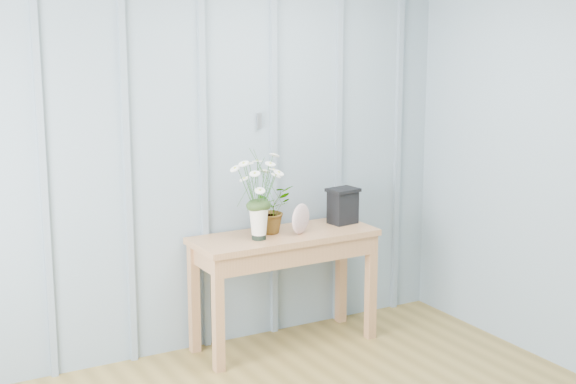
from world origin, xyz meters
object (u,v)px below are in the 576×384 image
sideboard (284,251)px  felt_disc_vessel (301,219)px  daisy_vase (259,184)px  carved_box (343,205)px

sideboard → felt_disc_vessel: size_ratio=6.12×
daisy_vase → sideboard: bearing=12.7°
felt_disc_vessel → carved_box: bearing=-14.3°
sideboard → felt_disc_vessel: (0.09, -0.06, 0.21)m
sideboard → felt_disc_vessel: 0.24m
sideboard → felt_disc_vessel: felt_disc_vessel is taller
carved_box → daisy_vase: bearing=-172.7°
daisy_vase → felt_disc_vessel: size_ratio=2.86×
sideboard → carved_box: 0.53m
daisy_vase → carved_box: size_ratio=2.36×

